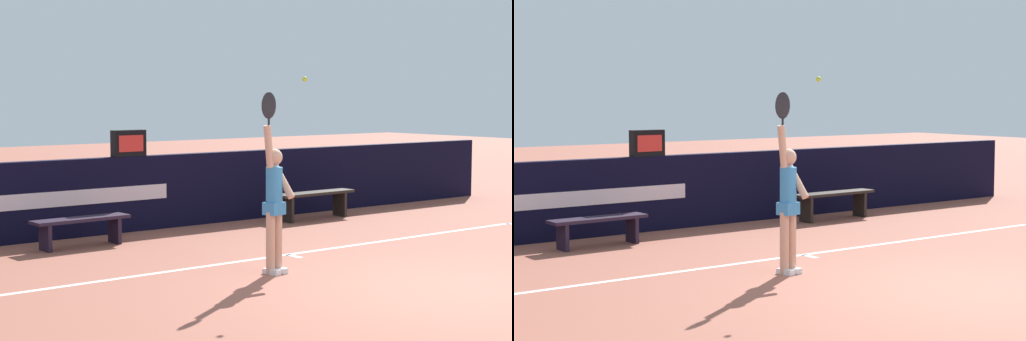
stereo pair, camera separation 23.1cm
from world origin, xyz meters
TOP-DOWN VIEW (x-y plane):
  - ground_plane at (0.00, 0.00)m, footprint 60.00×60.00m
  - court_lines at (0.00, 0.18)m, footprint 10.30×5.63m
  - back_wall at (-0.01, 6.25)m, footprint 16.10×0.21m
  - speed_display at (-0.70, 6.25)m, footprint 0.59×0.18m
  - tennis_player at (-1.00, 1.99)m, footprint 0.45×0.37m
  - tennis_ball at (-0.78, 1.66)m, footprint 0.07×0.07m
  - courtside_bench_near at (2.72, 5.45)m, footprint 1.75×0.41m
  - courtside_bench_far at (-2.06, 5.32)m, footprint 1.55×0.41m

SIDE VIEW (x-z plane):
  - ground_plane at x=0.00m, z-range 0.00..0.00m
  - court_lines at x=0.00m, z-range 0.00..0.00m
  - courtside_bench_far at x=-2.06m, z-range 0.12..0.57m
  - courtside_bench_near at x=2.72m, z-range 0.14..0.64m
  - back_wall at x=-0.01m, z-range 0.00..1.26m
  - tennis_player at x=-1.00m, z-range -0.21..2.13m
  - speed_display at x=-0.70m, z-range 1.26..1.70m
  - tennis_ball at x=-0.78m, z-range 2.46..2.53m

